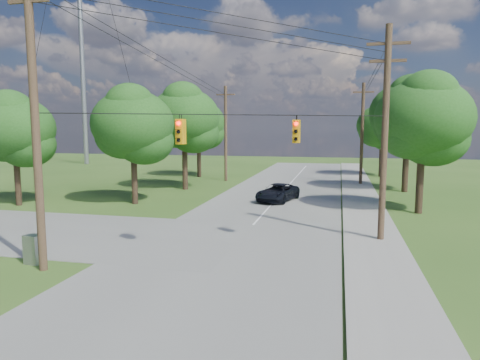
% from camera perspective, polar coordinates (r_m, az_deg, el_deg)
% --- Properties ---
extents(ground, '(140.00, 140.00, 0.00)m').
position_cam_1_polar(ground, '(16.44, -12.47, -13.24)').
color(ground, '#2F531B').
rests_on(ground, ground).
extents(main_road, '(10.00, 100.00, 0.03)m').
position_cam_1_polar(main_road, '(20.27, -1.07, -9.13)').
color(main_road, gray).
rests_on(main_road, ground).
extents(sidewalk_east, '(2.60, 100.00, 0.12)m').
position_cam_1_polar(sidewalk_east, '(19.78, 18.40, -9.77)').
color(sidewalk_east, gray).
rests_on(sidewalk_east, ground).
extents(pole_sw, '(2.00, 0.32, 12.00)m').
position_cam_1_polar(pole_sw, '(18.27, -25.71, 8.15)').
color(pole_sw, brown).
rests_on(pole_sw, ground).
extents(pole_ne, '(2.00, 0.32, 10.50)m').
position_cam_1_polar(pole_ne, '(21.98, 18.76, 6.17)').
color(pole_ne, brown).
rests_on(pole_ne, ground).
extents(pole_north_e, '(2.00, 0.32, 10.00)m').
position_cam_1_polar(pole_north_e, '(43.93, 15.97, 6.04)').
color(pole_north_e, brown).
rests_on(pole_north_e, ground).
extents(pole_north_w, '(2.00, 0.32, 10.00)m').
position_cam_1_polar(pole_north_w, '(45.44, -1.93, 6.32)').
color(pole_north_w, brown).
rests_on(pole_north_w, ground).
extents(power_lines, '(13.93, 29.62, 4.93)m').
position_cam_1_polar(power_lines, '(26.20, 1.41, 14.68)').
color(power_lines, black).
rests_on(power_lines, ground).
extents(traffic_signals, '(4.91, 3.27, 1.05)m').
position_cam_1_polar(traffic_signals, '(18.79, 0.12, 6.55)').
color(traffic_signals, orange).
rests_on(traffic_signals, ground).
extents(radio_mast, '(0.70, 0.70, 45.00)m').
position_cam_1_polar(radio_mast, '(73.31, -20.53, 19.83)').
color(radio_mast, gray).
rests_on(radio_mast, ground).
extents(tree_w_near, '(6.00, 6.00, 8.40)m').
position_cam_1_polar(tree_w_near, '(32.44, -14.10, 7.27)').
color(tree_w_near, '#3E2B1F').
rests_on(tree_w_near, ground).
extents(tree_w_mid, '(6.40, 6.40, 9.22)m').
position_cam_1_polar(tree_w_mid, '(39.38, -7.45, 8.28)').
color(tree_w_mid, '#3E2B1F').
rests_on(tree_w_mid, ground).
extents(tree_w_far, '(6.00, 6.00, 8.73)m').
position_cam_1_polar(tree_w_far, '(49.47, -5.54, 7.64)').
color(tree_w_far, '#3E2B1F').
rests_on(tree_w_far, ground).
extents(tree_e_near, '(6.20, 6.20, 8.81)m').
position_cam_1_polar(tree_e_near, '(30.34, 23.23, 7.57)').
color(tree_e_near, '#3E2B1F').
rests_on(tree_e_near, ground).
extents(tree_e_mid, '(6.60, 6.60, 9.64)m').
position_cam_1_polar(tree_e_mid, '(40.31, 21.50, 8.29)').
color(tree_e_mid, '#3E2B1F').
rests_on(tree_e_mid, ground).
extents(tree_e_far, '(5.80, 5.80, 8.32)m').
position_cam_1_polar(tree_e_far, '(52.09, 18.45, 6.92)').
color(tree_e_far, '#3E2B1F').
rests_on(tree_e_far, ground).
extents(tree_cross_n, '(5.60, 5.60, 7.91)m').
position_cam_1_polar(tree_cross_n, '(34.85, -27.87, 6.10)').
color(tree_cross_n, '#3E2B1F').
rests_on(tree_cross_n, ground).
extents(car_main_north, '(3.26, 5.11, 1.31)m').
position_cam_1_polar(car_main_north, '(33.11, 5.05, -1.66)').
color(car_main_north, black).
rests_on(car_main_north, main_road).
extents(control_cabinet, '(0.73, 0.56, 1.22)m').
position_cam_1_polar(control_cabinet, '(19.94, -25.84, -8.34)').
color(control_cabinet, gray).
rests_on(control_cabinet, ground).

